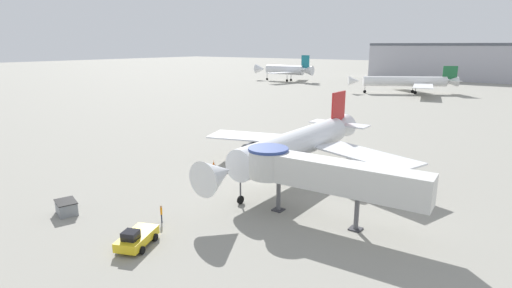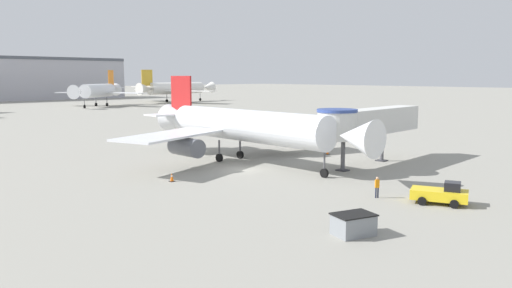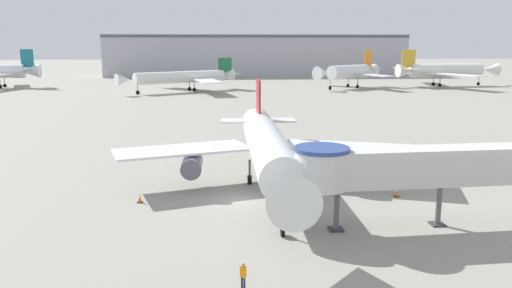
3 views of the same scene
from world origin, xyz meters
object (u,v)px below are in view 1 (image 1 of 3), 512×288
Objects in this scene: pushback_tug_yellow at (136,238)px; ground_crew_marshaller at (161,212)px; jet_bridge at (319,173)px; background_jet_green_tail at (407,81)px; main_airplane at (298,144)px; service_container_gray at (66,207)px; traffic_cone_starboard_wing at (377,199)px; background_jet_teal_tail at (286,70)px; traffic_cone_port_wing at (214,163)px.

ground_crew_marshaller is at bearing 91.15° from pushback_tug_yellow.
jet_bridge is 113.98m from background_jet_green_tail.
pushback_tug_yellow is (-1.46, -24.44, -3.38)m from main_airplane.
service_container_gray is (-12.69, -24.24, -3.47)m from main_airplane.
traffic_cone_starboard_wing is 0.03× the size of background_jet_teal_tail.
background_jet_teal_tail reaches higher than ground_crew_marshaller.
background_jet_green_tail is (-2.65, 104.01, 3.83)m from traffic_cone_port_wing.
main_airplane is at bearing 120.77° from ground_crew_marshaller.
background_jet_teal_tail reaches higher than pushback_tug_yellow.
pushback_tug_yellow is 25.05m from traffic_cone_starboard_wing.
pushback_tug_yellow is at bearing -1.00° from service_container_gray.
traffic_cone_port_wing is (-11.75, -3.16, -3.76)m from main_airplane.
pushback_tug_yellow is 126.00m from background_jet_green_tail.
jet_bridge is 22.03m from traffic_cone_port_wing.
jet_bridge is at bearing 29.30° from background_jet_teal_tail.
background_jet_teal_tail is at bearing 125.46° from traffic_cone_starboard_wing.
traffic_cone_port_wing is at bearing -164.58° from main_airplane.
service_container_gray is (-11.23, 0.20, -0.09)m from pushback_tug_yellow.
background_jet_green_tail reaches higher than pushback_tug_yellow.
traffic_cone_port_wing is at bearing 156.02° from jet_bridge.
jet_bridge is 9.45m from traffic_cone_starboard_wing.
background_jet_teal_tail is at bearing -136.64° from background_jet_green_tail.
main_airplane is 39.51× the size of traffic_cone_port_wing.
jet_bridge is (8.43, -10.81, 0.65)m from main_airplane.
pushback_tug_yellow reaches higher than traffic_cone_port_wing.
background_jet_green_tail is at bearing 91.46° from traffic_cone_port_wing.
service_container_gray is 10.22m from ground_crew_marshaller.
pushback_tug_yellow is 23.64m from traffic_cone_port_wing.
jet_bridge reaches higher than pushback_tug_yellow.
main_airplane is at bearing 124.73° from jet_bridge.
main_airplane is 24.71m from pushback_tug_yellow.
main_airplane is at bearing 165.00° from traffic_cone_starboard_wing.
jet_bridge is at bearing 78.23° from ground_crew_marshaller.
pushback_tug_yellow is at bearing -93.06° from main_airplane.
service_container_gray is at bearing -29.94° from background_jet_green_tail.
background_jet_teal_tail is at bearing 119.57° from jet_bridge.
background_jet_green_tail reaches higher than service_container_gray.
traffic_cone_starboard_wing is at bearing 88.50° from ground_crew_marshaller.
traffic_cone_starboard_wing is 0.47× the size of ground_crew_marshaller.
background_jet_green_tail reaches higher than jet_bridge.
main_airplane is 39.83× the size of traffic_cone_starboard_wing.
service_container_gray is at bearing -117.28° from main_airplane.
ground_crew_marshaller is 121.39m from background_jet_green_tail.
ground_crew_marshaller is 155.33m from background_jet_teal_tail.
traffic_cone_starboard_wing is (11.73, -3.14, -3.76)m from main_airplane.
service_container_gray is at bearing 156.55° from pushback_tug_yellow.
main_airplane is 12.73m from traffic_cone_port_wing.
traffic_cone_port_wing is at bearing 156.80° from ground_crew_marshaller.
background_jet_teal_tail is at bearing 117.40° from traffic_cone_port_wing.
traffic_cone_starboard_wing is (13.19, 21.29, -0.38)m from pushback_tug_yellow.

